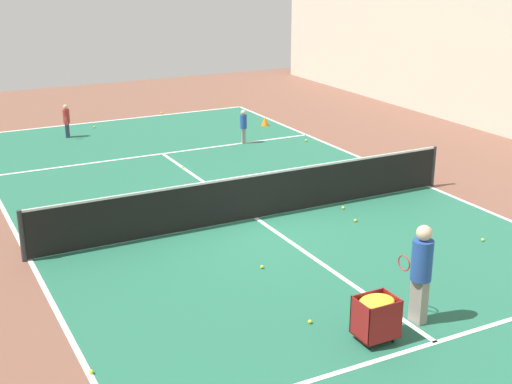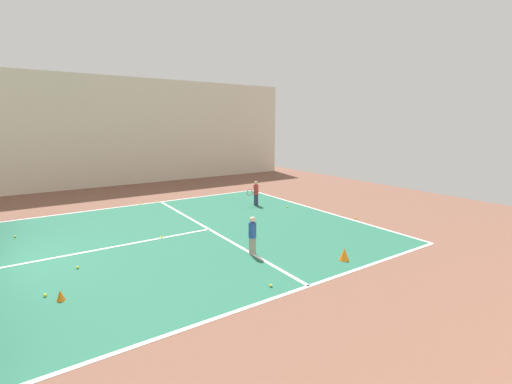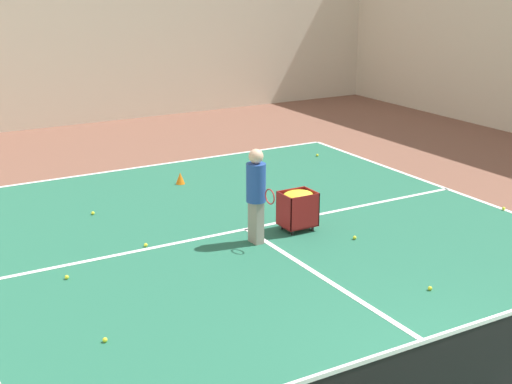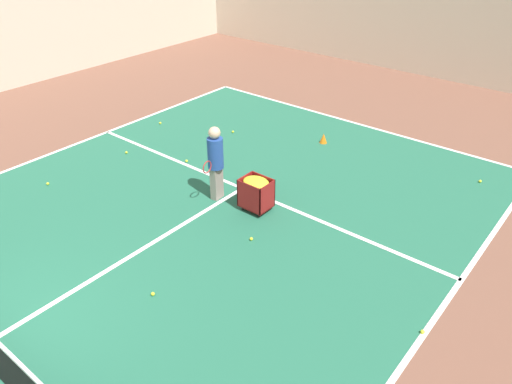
# 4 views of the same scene
# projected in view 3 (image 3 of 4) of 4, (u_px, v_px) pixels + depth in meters

# --- Properties ---
(line_baseline_far) EXTENTS (10.33, 0.10, 0.00)m
(line_baseline_far) POSITION_uv_depth(u_px,v_px,m) (147.00, 166.00, 17.80)
(line_baseline_far) COLOR white
(line_baseline_far) RESTS_ON ground
(line_service_far) EXTENTS (10.33, 0.10, 0.00)m
(line_service_far) POSITION_uv_depth(u_px,v_px,m) (246.00, 229.00, 13.56)
(line_service_far) COLOR white
(line_service_far) RESTS_ON ground
(hall_enclosure_far) EXTENTS (21.82, 0.15, 6.35)m
(hall_enclosure_far) POSITION_uv_depth(u_px,v_px,m) (71.00, 21.00, 21.66)
(hall_enclosure_far) COLOR beige
(hall_enclosure_far) RESTS_ON ground
(tennis_net) EXTENTS (10.63, 0.10, 1.09)m
(tennis_net) POSITION_uv_depth(u_px,v_px,m) (510.00, 350.00, 8.21)
(tennis_net) COLOR #2D2D33
(tennis_net) RESTS_ON ground
(coach_at_net) EXTENTS (0.38, 0.68, 1.75)m
(coach_at_net) POSITION_uv_depth(u_px,v_px,m) (256.00, 190.00, 12.62)
(coach_at_net) COLOR gray
(coach_at_net) RESTS_ON ground
(ball_cart) EXTENTS (0.64, 0.52, 0.77)m
(ball_cart) POSITION_uv_depth(u_px,v_px,m) (298.00, 203.00, 13.37)
(ball_cart) COLOR maroon
(ball_cart) RESTS_ON ground
(training_cone_2) EXTENTS (0.21, 0.21, 0.27)m
(training_cone_2) POSITION_uv_depth(u_px,v_px,m) (180.00, 178.00, 16.34)
(training_cone_2) COLOR orange
(training_cone_2) RESTS_ON ground
(tennis_ball_0) EXTENTS (0.07, 0.07, 0.07)m
(tennis_ball_0) POSITION_uv_depth(u_px,v_px,m) (430.00, 288.00, 11.00)
(tennis_ball_0) COLOR yellow
(tennis_ball_0) RESTS_ON ground
(tennis_ball_1) EXTENTS (0.07, 0.07, 0.07)m
(tennis_ball_1) POSITION_uv_depth(u_px,v_px,m) (105.00, 340.00, 9.49)
(tennis_ball_1) COLOR yellow
(tennis_ball_1) RESTS_ON ground
(tennis_ball_3) EXTENTS (0.07, 0.07, 0.07)m
(tennis_ball_3) POSITION_uv_depth(u_px,v_px,m) (317.00, 155.00, 18.72)
(tennis_ball_3) COLOR yellow
(tennis_ball_3) RESTS_ON ground
(tennis_ball_4) EXTENTS (0.07, 0.07, 0.07)m
(tennis_ball_4) POSITION_uv_depth(u_px,v_px,m) (67.00, 277.00, 11.40)
(tennis_ball_4) COLOR yellow
(tennis_ball_4) RESTS_ON ground
(tennis_ball_8) EXTENTS (0.07, 0.07, 0.07)m
(tennis_ball_8) POSITION_uv_depth(u_px,v_px,m) (355.00, 238.00, 13.05)
(tennis_ball_8) COLOR yellow
(tennis_ball_8) RESTS_ON ground
(tennis_ball_9) EXTENTS (0.07, 0.07, 0.07)m
(tennis_ball_9) POSITION_uv_depth(u_px,v_px,m) (504.00, 208.00, 14.62)
(tennis_ball_9) COLOR yellow
(tennis_ball_9) RESTS_ON ground
(tennis_ball_11) EXTENTS (0.07, 0.07, 0.07)m
(tennis_ball_11) POSITION_uv_depth(u_px,v_px,m) (308.00, 384.00, 8.49)
(tennis_ball_11) COLOR yellow
(tennis_ball_11) RESTS_ON ground
(tennis_ball_13) EXTENTS (0.07, 0.07, 0.07)m
(tennis_ball_13) POSITION_uv_depth(u_px,v_px,m) (93.00, 213.00, 14.34)
(tennis_ball_13) COLOR yellow
(tennis_ball_13) RESTS_ON ground
(tennis_ball_16) EXTENTS (0.07, 0.07, 0.07)m
(tennis_ball_16) POSITION_uv_depth(u_px,v_px,m) (146.00, 245.00, 12.71)
(tennis_ball_16) COLOR yellow
(tennis_ball_16) RESTS_ON ground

